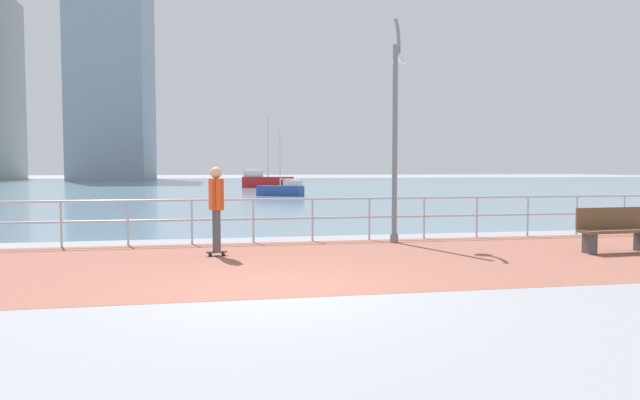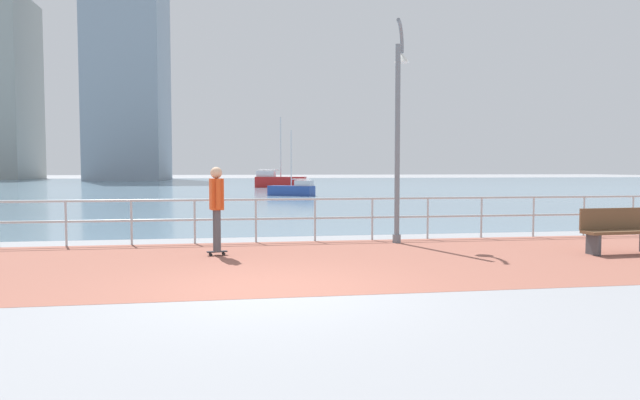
{
  "view_description": "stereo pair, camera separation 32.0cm",
  "coord_description": "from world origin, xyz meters",
  "px_view_note": "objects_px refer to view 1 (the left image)",
  "views": [
    {
      "loc": [
        -0.86,
        -7.82,
        1.73
      ],
      "look_at": [
        1.19,
        3.12,
        1.1
      ],
      "focal_mm": 31.36,
      "sensor_mm": 36.0,
      "label": 1
    },
    {
      "loc": [
        -0.54,
        -7.88,
        1.73
      ],
      "look_at": [
        1.19,
        3.12,
        1.1
      ],
      "focal_mm": 31.36,
      "sensor_mm": 36.0,
      "label": 2
    }
  ],
  "objects_px": {
    "lamppost": "(396,120)",
    "skateboarder": "(216,203)",
    "sailboat_white": "(266,181)",
    "park_bench": "(614,229)",
    "sailboat_teal": "(282,190)"
  },
  "relations": [
    {
      "from": "sailboat_white",
      "to": "skateboarder",
      "type": "bearing_deg",
      "value": -96.5
    },
    {
      "from": "lamppost",
      "to": "sailboat_teal",
      "type": "height_order",
      "value": "lamppost"
    },
    {
      "from": "lamppost",
      "to": "park_bench",
      "type": "height_order",
      "value": "lamppost"
    },
    {
      "from": "skateboarder",
      "to": "park_bench",
      "type": "xyz_separation_m",
      "value": [
        8.06,
        -0.99,
        -0.58
      ]
    },
    {
      "from": "lamppost",
      "to": "sailboat_teal",
      "type": "xyz_separation_m",
      "value": [
        -0.04,
        22.68,
        -2.46
      ]
    },
    {
      "from": "park_bench",
      "to": "sailboat_white",
      "type": "bearing_deg",
      "value": 94.9
    },
    {
      "from": "sailboat_white",
      "to": "park_bench",
      "type": "bearing_deg",
      "value": -85.1
    },
    {
      "from": "skateboarder",
      "to": "lamppost",
      "type": "bearing_deg",
      "value": 19.21
    },
    {
      "from": "sailboat_white",
      "to": "sailboat_teal",
      "type": "bearing_deg",
      "value": -91.57
    },
    {
      "from": "skateboarder",
      "to": "sailboat_white",
      "type": "relative_size",
      "value": 0.27
    },
    {
      "from": "lamppost",
      "to": "skateboarder",
      "type": "distance_m",
      "value": 4.75
    },
    {
      "from": "lamppost",
      "to": "skateboarder",
      "type": "xyz_separation_m",
      "value": [
        -4.16,
        -1.45,
        -1.79
      ]
    },
    {
      "from": "skateboarder",
      "to": "park_bench",
      "type": "relative_size",
      "value": 1.08
    },
    {
      "from": "park_bench",
      "to": "sailboat_teal",
      "type": "xyz_separation_m",
      "value": [
        -3.94,
        25.11,
        -0.08
      ]
    },
    {
      "from": "park_bench",
      "to": "sailboat_teal",
      "type": "height_order",
      "value": "sailboat_teal"
    }
  ]
}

